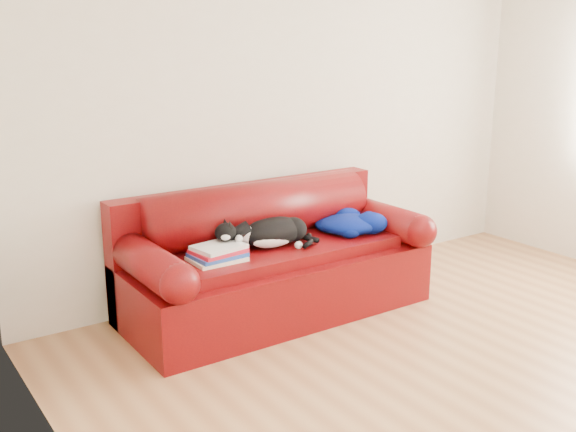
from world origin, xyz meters
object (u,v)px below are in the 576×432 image
Objects in this scene: sofa_base at (276,280)px; cat at (273,233)px; book_stack at (218,253)px; blanket at (350,223)px.

sofa_base is 3.18× the size of cat.
sofa_base is at bearing 51.32° from cat.
sofa_base is 6.27× the size of book_stack.
cat reaches higher than blanket.
cat is 0.65m from blanket.
book_stack is at bearing -178.49° from blanket.
book_stack is 0.45m from cat.
book_stack reaches higher than sofa_base.
book_stack is 1.10m from blanket.
cat is 1.26× the size of blanket.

